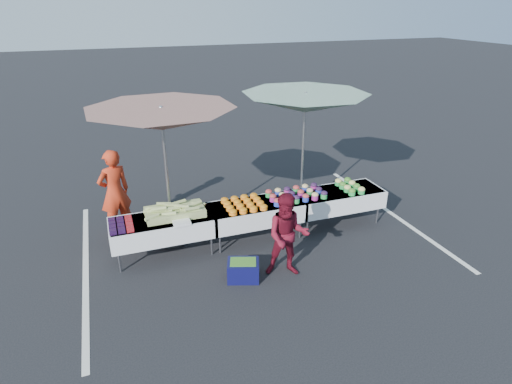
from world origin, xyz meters
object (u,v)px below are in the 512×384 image
object	(u,v)px
customer	(288,236)
umbrella_right	(305,104)
table_right	(337,198)
table_left	(163,227)
vendor	(115,192)
table_center	(256,212)
umbrella_left	(162,120)
storage_bin	(243,270)

from	to	relation	value
customer	umbrella_right	size ratio (longest dim) A/B	0.46
umbrella_right	table_right	bearing A→B (deg)	-60.73
table_left	vendor	size ratio (longest dim) A/B	1.07
table_center	umbrella_left	bearing A→B (deg)	165.87
table_right	vendor	world-z (taller)	vendor
vendor	umbrella_right	distance (m)	4.20
table_center	customer	size ratio (longest dim) A/B	1.24
vendor	storage_bin	xyz separation A→B (m)	(1.85, -2.45, -0.69)
table_center	storage_bin	xyz separation A→B (m)	(-0.67, -1.22, -0.41)
customer	umbrella_left	world-z (taller)	umbrella_left
umbrella_right	vendor	bearing A→B (deg)	173.64
table_right	umbrella_right	distance (m)	2.05
customer	umbrella_right	world-z (taller)	umbrella_right
table_left	storage_bin	bearing A→B (deg)	-47.33
table_right	vendor	size ratio (longest dim) A/B	1.07
table_left	umbrella_right	xyz separation A→B (m)	(3.15, 0.80, 1.83)
vendor	table_right	bearing A→B (deg)	143.12
table_center	table_right	world-z (taller)	same
customer	umbrella_left	xyz separation A→B (m)	(-1.67, 1.72, 1.69)
table_left	customer	world-z (taller)	customer
table_center	table_right	xyz separation A→B (m)	(1.80, 0.00, 0.00)
table_left	table_center	bearing A→B (deg)	0.00
table_left	umbrella_right	bearing A→B (deg)	14.24
vendor	storage_bin	bearing A→B (deg)	106.08
table_left	customer	size ratio (longest dim) A/B	1.24
table_left	storage_bin	distance (m)	1.71
customer	umbrella_right	xyz separation A→B (m)	(1.27, 2.12, 1.67)
table_center	table_right	distance (m)	1.80
vendor	umbrella_left	xyz separation A→B (m)	(0.94, -0.83, 1.57)
table_left	umbrella_left	bearing A→B (deg)	62.13
table_left	vendor	bearing A→B (deg)	120.53
table_right	storage_bin	world-z (taller)	table_right
table_right	umbrella_left	xyz separation A→B (m)	(-3.39, 0.40, 1.86)
storage_bin	table_left	bearing A→B (deg)	152.05
customer	storage_bin	xyz separation A→B (m)	(-0.75, 0.10, -0.57)
table_center	vendor	bearing A→B (deg)	154.00
umbrella_left	umbrella_right	world-z (taller)	umbrella_left
table_left	customer	bearing A→B (deg)	-35.09
customer	umbrella_right	bearing A→B (deg)	79.32
vendor	customer	bearing A→B (deg)	114.62
table_right	storage_bin	distance (m)	2.79
umbrella_right	storage_bin	size ratio (longest dim) A/B	5.25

